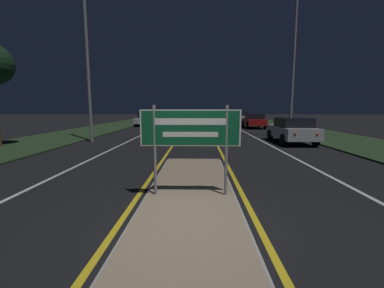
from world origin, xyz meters
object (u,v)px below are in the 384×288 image
(car_receding_2, at_px, (240,117))
(car_receding_1, at_px, (254,121))
(car_receding_3, at_px, (213,115))
(car_approaching_0, at_px, (161,126))
(streetlight_left_near, at_px, (86,31))
(car_receding_0, at_px, (292,130))
(highway_sign, at_px, (190,132))
(streetlight_right_near, at_px, (295,36))
(car_approaching_2, at_px, (182,115))
(car_approaching_1, at_px, (146,119))

(car_receding_2, bearing_deg, car_receding_1, -89.70)
(car_receding_3, height_order, car_approaching_0, car_receding_3)
(streetlight_left_near, relative_size, car_receding_1, 2.61)
(car_receding_0, height_order, car_approaching_0, car_receding_0)
(car_receding_1, xyz_separation_m, car_approaching_0, (-8.43, -7.96, -0.05))
(streetlight_left_near, xyz_separation_m, car_receding_3, (9.23, 32.69, -5.68))
(car_approaching_0, bearing_deg, car_receding_0, -21.99)
(highway_sign, bearing_deg, car_receding_0, 59.27)
(streetlight_right_near, relative_size, car_approaching_2, 2.72)
(car_approaching_0, xyz_separation_m, car_approaching_2, (-0.13, 25.78, 0.05))
(highway_sign, distance_m, car_receding_3, 42.62)
(car_receding_2, height_order, car_receding_3, car_receding_2)
(car_receding_2, xyz_separation_m, car_approaching_2, (-8.51, 9.51, -0.05))
(car_receding_1, xyz_separation_m, car_receding_3, (-3.05, 21.61, 0.02))
(streetlight_right_near, xyz_separation_m, car_receding_1, (-0.73, 8.42, -6.07))
(streetlight_right_near, bearing_deg, car_receding_2, 92.66)
(streetlight_left_near, xyz_separation_m, car_receding_1, (12.28, 11.09, -5.70))
(car_receding_0, bearing_deg, car_approaching_0, 158.01)
(car_receding_1, bearing_deg, car_receding_3, 98.03)
(car_receding_3, xyz_separation_m, car_approaching_2, (-5.51, -3.78, -0.03))
(car_approaching_2, bearing_deg, car_receding_2, -48.18)
(highway_sign, bearing_deg, car_approaching_2, 93.92)
(streetlight_right_near, height_order, car_receding_1, streetlight_right_near)
(highway_sign, distance_m, car_approaching_0, 13.22)
(highway_sign, height_order, streetlight_left_near, streetlight_left_near)
(car_receding_3, xyz_separation_m, car_approaching_0, (-5.38, -29.57, -0.07))
(streetlight_right_near, xyz_separation_m, car_receding_3, (-3.78, 30.02, -6.05))
(car_approaching_2, bearing_deg, streetlight_left_near, -97.34)
(car_receding_1, bearing_deg, car_receding_2, 90.30)
(car_receding_0, bearing_deg, car_receding_2, 89.59)
(car_approaching_0, distance_m, car_approaching_2, 25.78)
(highway_sign, relative_size, car_approaching_0, 0.47)
(car_receding_0, bearing_deg, car_receding_1, 89.07)
(car_receding_3, bearing_deg, car_approaching_1, -115.82)
(highway_sign, bearing_deg, car_approaching_0, 101.01)
(car_receding_1, height_order, car_receding_2, car_receding_2)
(streetlight_left_near, relative_size, car_receding_0, 2.48)
(car_approaching_1, bearing_deg, car_approaching_2, 77.15)
(highway_sign, height_order, car_receding_1, highway_sign)
(car_receding_3, relative_size, car_approaching_0, 0.95)
(car_approaching_0, bearing_deg, car_receding_1, 43.38)
(car_receding_2, bearing_deg, streetlight_right_near, -87.34)
(car_receding_1, height_order, car_approaching_1, car_receding_1)
(highway_sign, height_order, car_receding_2, highway_sign)
(highway_sign, relative_size, car_approaching_2, 0.55)
(car_receding_1, distance_m, car_approaching_2, 19.77)
(car_receding_3, bearing_deg, car_receding_0, -85.02)
(car_receding_3, height_order, car_approaching_2, car_receding_3)
(car_receding_0, xyz_separation_m, car_receding_2, (0.14, 19.60, 0.03))
(car_receding_0, bearing_deg, car_approaching_1, 128.33)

